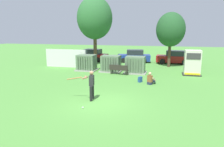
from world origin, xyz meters
name	(u,v)px	position (x,y,z in m)	size (l,w,h in m)	color
ground_plane	(101,103)	(0.00, 0.00, 0.00)	(96.00, 96.00, 0.00)	#51933D
fence_panel	(66,58)	(-7.48, 10.50, 1.00)	(4.80, 0.12, 2.00)	silver
transformer_west	(87,63)	(-4.44, 9.14, 0.79)	(2.10, 1.70, 1.62)	#9E9B93
transformer_mid_west	(111,64)	(-1.85, 9.15, 0.79)	(2.10, 1.70, 1.62)	#9E9B93
transformer_mid_east	(135,65)	(0.62, 8.97, 0.79)	(2.10, 1.70, 1.62)	#9E9B93
generator_enclosure	(192,63)	(5.79, 9.49, 1.14)	(1.60, 1.40, 2.30)	#262626
park_bench	(119,69)	(-0.79, 7.92, 0.54)	(1.84, 0.63, 0.92)	#2D2823
batter	(91,84)	(-0.76, 0.42, 0.98)	(1.62, 0.73, 1.74)	black
sports_ball	(83,108)	(-0.70, -1.03, 0.04)	(0.09, 0.09, 0.09)	white
seated_spectator	(151,80)	(2.37, 4.98, 0.38)	(0.68, 0.78, 0.96)	#282D4C
backpack	(140,80)	(1.51, 5.47, 0.21)	(0.37, 0.38, 0.44)	#264C8C
tree_left	(95,18)	(-4.92, 13.27, 5.47)	(4.17, 4.17, 7.98)	brown
tree_center_left	(171,30)	(3.78, 13.60, 4.15)	(3.16, 3.16, 6.05)	#4C3828
parked_car_leftmost	(92,55)	(-6.30, 15.96, 0.75)	(4.35, 2.24, 1.62)	maroon
parked_car_left_of_center	(134,56)	(-0.60, 16.31, 0.75)	(4.41, 2.38, 1.62)	navy
parked_car_right_of_center	(174,58)	(4.42, 16.35, 0.75)	(4.29, 2.10, 1.62)	maroon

